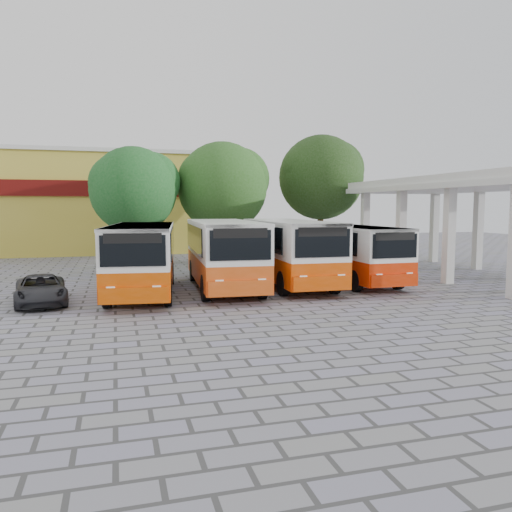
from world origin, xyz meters
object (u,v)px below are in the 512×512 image
object	(u,v)px
bus_centre_left	(224,250)
parked_car	(41,290)
bus_far_left	(142,255)
bus_centre_right	(289,248)
bus_far_right	(351,250)

from	to	relation	value
bus_centre_left	parked_car	world-z (taller)	bus_centre_left
bus_far_left	bus_centre_left	xyz separation A→B (m)	(3.69, 0.52, 0.07)
bus_centre_right	bus_far_right	xyz separation A→B (m)	(3.26, -0.06, -0.16)
bus_centre_right	bus_far_right	size ratio (longest dim) A/B	1.10
bus_centre_left	bus_far_right	xyz separation A→B (m)	(6.57, 0.23, -0.17)
bus_far_left	bus_centre_left	distance (m)	3.73
bus_centre_left	bus_centre_right	bearing A→B (deg)	8.65
bus_centre_right	bus_far_right	bearing A→B (deg)	0.72
bus_centre_left	bus_far_right	distance (m)	6.58
bus_centre_left	bus_far_right	bearing A→B (deg)	5.64
bus_far_right	bus_centre_right	bearing A→B (deg)	178.04
bus_far_right	parked_car	world-z (taller)	bus_far_right
bus_far_left	parked_car	distance (m)	4.26
bus_far_left	bus_centre_left	size ratio (longest dim) A/B	0.98
bus_far_left	bus_far_right	size ratio (longest dim) A/B	1.09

